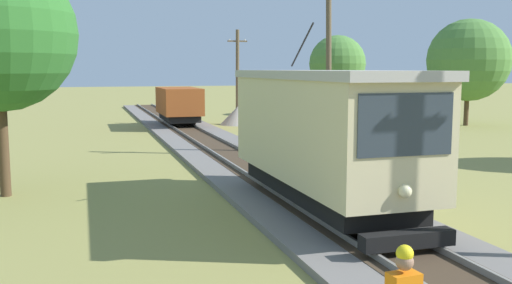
{
  "coord_description": "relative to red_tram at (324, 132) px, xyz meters",
  "views": [
    {
      "loc": [
        -6.06,
        0.4,
        3.85
      ],
      "look_at": [
        -0.67,
        18.15,
        1.48
      ],
      "focal_mm": 40.11,
      "sensor_mm": 36.0,
      "label": 1
    }
  ],
  "objects": [
    {
      "name": "red_tram",
      "position": [
        0.0,
        0.0,
        0.0
      ],
      "size": [
        2.6,
        8.54,
        4.79
      ],
      "color": "beige",
      "rests_on": "rail_right"
    },
    {
      "name": "gravel_pile",
      "position": [
        4.26,
        24.52,
        -1.55
      ],
      "size": [
        2.53,
        2.53,
        1.29
      ],
      "primitive_type": "cone",
      "color": "#9E998E",
      "rests_on": "ground"
    },
    {
      "name": "tree_left_near",
      "position": [
        19.1,
        19.41,
        2.25
      ],
      "size": [
        5.56,
        5.56,
        7.23
      ],
      "color": "#4C3823",
      "rests_on": "ground"
    },
    {
      "name": "freight_car",
      "position": [
        -0.0,
        23.63,
        -0.64
      ],
      "size": [
        2.4,
        5.2,
        2.31
      ],
      "color": "#93471E",
      "rests_on": "rail_right"
    },
    {
      "name": "tree_left_far",
      "position": [
        14.32,
        30.06,
        2.1
      ],
      "size": [
        4.7,
        4.7,
        6.65
      ],
      "color": "#4C3823",
      "rests_on": "ground"
    },
    {
      "name": "utility_pole_mid",
      "position": [
        4.33,
        9.43,
        1.98
      ],
      "size": [
        1.4,
        0.56,
        8.15
      ],
      "color": "brown",
      "rests_on": "ground"
    },
    {
      "name": "utility_pole_far",
      "position": [
        4.33,
        24.85,
        1.18
      ],
      "size": [
        1.4,
        0.36,
        6.55
      ],
      "color": "brown",
      "rests_on": "ground"
    }
  ]
}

